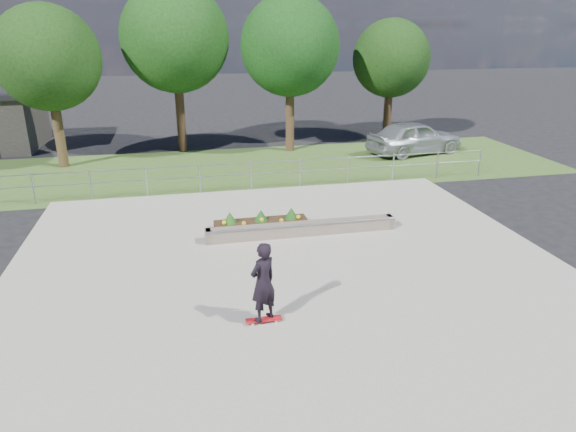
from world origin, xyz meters
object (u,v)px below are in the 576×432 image
at_px(grind_ledge, 302,229).
at_px(parked_car, 414,137).
at_px(skateboarder, 263,282).
at_px(planter_bed, 262,225).

xyz_separation_m(grind_ledge, parked_car, (8.18, 9.49, 0.58)).
bearing_deg(skateboarder, planter_bed, 80.85).
xyz_separation_m(skateboarder, parked_car, (10.20, 14.20, -0.20)).
bearing_deg(parked_car, skateboarder, 131.49).
distance_m(grind_ledge, skateboarder, 5.18).
relative_size(planter_bed, skateboarder, 1.58).
relative_size(grind_ledge, skateboarder, 3.15).
xyz_separation_m(planter_bed, skateboarder, (-0.86, -5.37, 0.80)).
distance_m(grind_ledge, planter_bed, 1.33).
bearing_deg(skateboarder, parked_car, 54.29).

